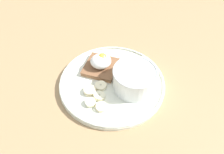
% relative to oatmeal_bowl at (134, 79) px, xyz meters
% --- Properties ---
extents(ground_plane, '(1.20, 1.20, 0.02)m').
position_rel_oatmeal_bowl_xyz_m(ground_plane, '(0.06, -0.02, -0.05)').
color(ground_plane, '#9F7D55').
rests_on(ground_plane, ground).
extents(plate, '(0.29, 0.29, 0.02)m').
position_rel_oatmeal_bowl_xyz_m(plate, '(0.06, -0.02, -0.03)').
color(plate, silver).
rests_on(plate, ground_plane).
extents(oatmeal_bowl, '(0.12, 0.12, 0.06)m').
position_rel_oatmeal_bowl_xyz_m(oatmeal_bowl, '(0.00, 0.00, 0.00)').
color(oatmeal_bowl, white).
rests_on(oatmeal_bowl, plate).
extents(toast_slice, '(0.12, 0.12, 0.01)m').
position_rel_oatmeal_bowl_xyz_m(toast_slice, '(0.08, -0.07, -0.02)').
color(toast_slice, brown).
rests_on(toast_slice, plate).
extents(poached_egg, '(0.06, 0.05, 0.04)m').
position_rel_oatmeal_bowl_xyz_m(poached_egg, '(0.08, -0.08, 0.00)').
color(poached_egg, white).
rests_on(poached_egg, toast_slice).
extents(banana_slice_front, '(0.03, 0.03, 0.02)m').
position_rel_oatmeal_bowl_xyz_m(banana_slice_front, '(0.12, 0.05, -0.02)').
color(banana_slice_front, beige).
rests_on(banana_slice_front, plate).
extents(banana_slice_left, '(0.04, 0.04, 0.01)m').
position_rel_oatmeal_bowl_xyz_m(banana_slice_left, '(0.09, 0.06, -0.03)').
color(banana_slice_left, beige).
rests_on(banana_slice_left, plate).
extents(banana_slice_back, '(0.04, 0.04, 0.01)m').
position_rel_oatmeal_bowl_xyz_m(banana_slice_back, '(0.10, 0.03, -0.02)').
color(banana_slice_back, '#F5EDC4').
rests_on(banana_slice_back, plate).
extents(banana_slice_right, '(0.05, 0.05, 0.01)m').
position_rel_oatmeal_bowl_xyz_m(banana_slice_right, '(0.12, 0.01, -0.02)').
color(banana_slice_right, beige).
rests_on(banana_slice_right, plate).
extents(banana_slice_inner, '(0.04, 0.04, 0.01)m').
position_rel_oatmeal_bowl_xyz_m(banana_slice_inner, '(0.09, -0.00, -0.03)').
color(banana_slice_inner, '#FCEDBF').
rests_on(banana_slice_inner, plate).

